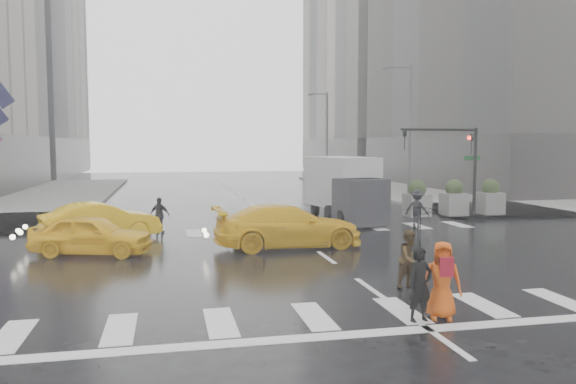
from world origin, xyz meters
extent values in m
plane|color=black|center=(0.00, 0.00, 0.00)|extent=(120.00, 120.00, 0.00)
cube|color=gray|center=(19.50, 17.50, 0.07)|extent=(35.00, 35.00, 0.15)
cube|color=#292624|center=(29.00, 27.00, 2.20)|extent=(26.05, 26.05, 4.40)
cube|color=#B0A799|center=(29.00, 56.00, 18.00)|extent=(26.00, 26.00, 36.00)
cube|color=#292624|center=(29.00, 56.00, 2.20)|extent=(26.05, 26.05, 4.40)
cylinder|color=black|center=(10.00, 8.00, 2.25)|extent=(0.16, 0.16, 4.50)
cylinder|color=black|center=(8.00, 8.00, 4.40)|extent=(4.00, 0.12, 0.12)
imported|color=black|center=(9.75, 8.00, 3.70)|extent=(0.16, 0.20, 1.00)
imported|color=black|center=(6.20, 8.00, 3.90)|extent=(0.16, 0.20, 1.00)
sphere|color=#FF190C|center=(9.65, 8.00, 4.00)|extent=(0.20, 0.20, 0.20)
cube|color=#0B531B|center=(10.00, 8.30, 3.00)|extent=(0.90, 0.03, 0.22)
cylinder|color=#59595B|center=(11.00, 18.00, 4.50)|extent=(0.20, 0.20, 9.00)
cylinder|color=#59595B|center=(10.10, 18.00, 8.80)|extent=(1.80, 0.12, 0.12)
cube|color=#59595B|center=(9.20, 18.00, 8.70)|extent=(0.50, 0.22, 0.15)
cylinder|color=#59595B|center=(11.00, 38.00, 4.50)|extent=(0.20, 0.20, 9.00)
cylinder|color=#59595B|center=(10.10, 38.00, 8.80)|extent=(1.80, 0.12, 0.12)
cube|color=#59595B|center=(9.20, 38.00, 8.70)|extent=(0.50, 0.22, 0.15)
cube|color=gray|center=(7.00, 8.20, 0.70)|extent=(1.10, 1.10, 1.10)
sphere|color=#203015|center=(7.00, 8.20, 1.50)|extent=(0.90, 0.90, 0.90)
cube|color=gray|center=(9.00, 8.20, 0.70)|extent=(1.10, 1.10, 1.10)
sphere|color=#203015|center=(9.00, 8.20, 1.50)|extent=(0.90, 0.90, 0.90)
cube|color=gray|center=(11.00, 8.20, 0.70)|extent=(1.10, 1.10, 1.10)
sphere|color=#203015|center=(11.00, 8.20, 1.50)|extent=(0.90, 0.90, 0.90)
cube|color=#12103C|center=(-14.80, 20.00, 6.65)|extent=(1.54, 0.02, 1.66)
imported|color=black|center=(0.05, -6.80, 0.78)|extent=(0.63, 0.48, 1.56)
imported|color=black|center=(0.05, -6.80, 1.99)|extent=(1.14, 1.15, 0.88)
imported|color=#413017|center=(1.01, -4.21, 0.75)|extent=(0.89, 0.80, 1.50)
imported|color=#D54C0F|center=(0.58, -6.73, 0.82)|extent=(0.94, 0.77, 1.65)
cube|color=maroon|center=(0.58, -6.91, 1.15)|extent=(0.32, 0.25, 0.40)
imported|color=black|center=(-5.36, 6.39, 0.74)|extent=(1.01, 0.83, 1.48)
imported|color=black|center=(5.70, 5.38, 0.85)|extent=(1.19, 1.22, 1.70)
imported|color=yellow|center=(-7.52, 2.07, 0.67)|extent=(4.23, 2.59, 1.35)
imported|color=yellow|center=(-7.56, 5.13, 0.72)|extent=(4.66, 2.94, 1.45)
imported|color=yellow|center=(-0.84, 2.00, 0.77)|extent=(4.76, 2.35, 1.54)
cube|color=silver|center=(3.38, 9.11, 1.85)|extent=(2.16, 4.15, 2.43)
cube|color=#303035|center=(3.38, 6.22, 1.13)|extent=(2.07, 1.62, 2.07)
cube|color=black|center=(3.38, 6.22, 1.76)|extent=(1.80, 0.81, 0.81)
cylinder|color=black|center=(2.44, 6.04, 0.41)|extent=(0.25, 0.81, 0.81)
cylinder|color=black|center=(4.33, 6.04, 0.41)|extent=(0.25, 0.81, 0.81)
cylinder|color=black|center=(2.44, 8.03, 0.41)|extent=(0.25, 0.81, 0.81)
cylinder|color=black|center=(4.33, 8.03, 0.41)|extent=(0.25, 0.81, 0.81)
cylinder|color=black|center=(2.44, 10.55, 0.41)|extent=(0.25, 0.81, 0.81)
cylinder|color=black|center=(4.33, 10.55, 0.41)|extent=(0.25, 0.81, 0.81)
camera|label=1|loc=(-5.02, -17.36, 3.66)|focal=35.00mm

